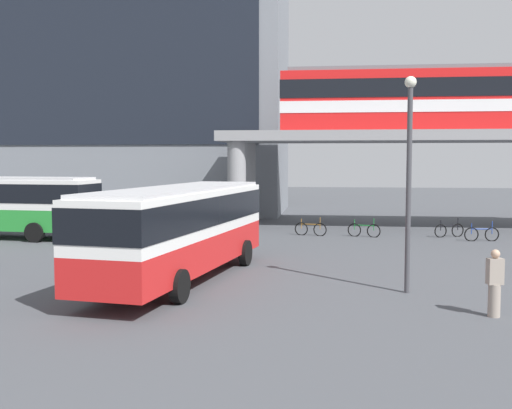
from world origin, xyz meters
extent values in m
plane|color=#47494F|center=(0.00, 10.00, 0.00)|extent=(120.00, 120.00, 0.00)
cube|color=slate|center=(-11.30, 25.85, 9.62)|extent=(26.04, 10.90, 19.25)
cube|color=black|center=(-11.30, 20.35, 10.59)|extent=(23.44, 0.10, 10.78)
cube|color=gray|center=(12.47, 16.28, 5.52)|extent=(27.70, 6.37, 0.60)
cylinder|color=gray|center=(-0.17, 13.90, 2.61)|extent=(1.10, 1.10, 5.22)
cylinder|color=gray|center=(-0.17, 18.66, 2.61)|extent=(1.10, 1.10, 5.22)
cube|color=red|center=(13.03, 16.28, 7.62)|extent=(21.43, 2.90, 3.60)
cube|color=silver|center=(13.03, 16.28, 7.26)|extent=(21.49, 2.96, 0.70)
cube|color=black|center=(13.03, 16.28, 8.34)|extent=(21.49, 2.96, 1.10)
cube|color=slate|center=(13.03, 16.28, 9.54)|extent=(20.57, 2.61, 0.24)
cube|color=red|center=(0.25, -1.74, 1.05)|extent=(4.18, 11.25, 1.10)
cube|color=white|center=(0.25, -1.74, 2.35)|extent=(4.18, 11.25, 1.50)
cube|color=black|center=(0.25, -1.74, 2.43)|extent=(4.22, 11.30, 0.96)
cube|color=silver|center=(0.25, -1.74, 3.16)|extent=(3.97, 10.69, 0.12)
cylinder|color=black|center=(-0.44, 1.93, 0.50)|extent=(0.43, 1.03, 1.00)
cylinder|color=black|center=(2.03, 1.54, 0.50)|extent=(0.43, 1.03, 1.00)
cylinder|color=black|center=(-1.46, -4.59, 0.50)|extent=(0.43, 1.03, 1.00)
cylinder|color=black|center=(1.01, -4.98, 0.50)|extent=(0.43, 1.03, 1.00)
cylinder|color=black|center=(-9.37, 6.95, 0.50)|extent=(1.02, 0.38, 1.00)
cylinder|color=black|center=(-9.12, 9.43, 0.50)|extent=(1.02, 0.38, 1.00)
torus|color=black|center=(4.80, 11.21, 0.34)|extent=(0.74, 0.22, 0.74)
torus|color=black|center=(3.77, 11.44, 0.34)|extent=(0.74, 0.22, 0.74)
cylinder|color=#996626|center=(4.29, 11.33, 0.62)|extent=(1.04, 0.28, 0.05)
cylinder|color=#996626|center=(3.77, 11.44, 0.64)|extent=(0.04, 0.04, 0.55)
cylinder|color=#996626|center=(4.80, 11.21, 0.69)|extent=(0.04, 0.04, 0.65)
torus|color=black|center=(7.65, 10.96, 0.34)|extent=(0.73, 0.27, 0.74)
torus|color=black|center=(6.64, 11.25, 0.34)|extent=(0.73, 0.27, 0.74)
cylinder|color=#1E7F33|center=(7.15, 11.11, 0.62)|extent=(1.02, 0.35, 0.05)
cylinder|color=#1E7F33|center=(6.64, 11.25, 0.64)|extent=(0.04, 0.04, 0.55)
cylinder|color=#1E7F33|center=(7.65, 10.96, 0.69)|extent=(0.04, 0.04, 0.65)
torus|color=black|center=(12.16, 11.77, 0.34)|extent=(0.70, 0.35, 0.74)
torus|color=black|center=(11.19, 11.36, 0.34)|extent=(0.70, 0.35, 0.74)
cylinder|color=black|center=(11.67, 11.56, 0.62)|extent=(0.98, 0.46, 0.05)
cylinder|color=black|center=(11.19, 11.36, 0.64)|extent=(0.04, 0.04, 0.55)
cylinder|color=black|center=(12.16, 11.77, 0.69)|extent=(0.04, 0.04, 0.65)
torus|color=black|center=(13.51, 10.12, 0.34)|extent=(0.74, 0.16, 0.74)
torus|color=black|center=(12.47, 9.98, 0.34)|extent=(0.74, 0.16, 0.74)
cylinder|color=#1E3FA5|center=(12.99, 10.05, 0.62)|extent=(1.05, 0.19, 0.05)
cylinder|color=#1E3FA5|center=(12.47, 9.98, 0.64)|extent=(0.04, 0.04, 0.55)
cylinder|color=#1E3FA5|center=(13.51, 10.12, 0.69)|extent=(0.04, 0.04, 0.65)
cylinder|color=gray|center=(9.62, -5.47, 0.44)|extent=(0.32, 0.32, 0.87)
cube|color=gray|center=(9.62, -5.47, 1.22)|extent=(0.44, 0.33, 0.69)
sphere|color=tan|center=(9.62, -5.47, 1.68)|extent=(0.24, 0.24, 0.24)
cylinder|color=#3F3F44|center=(7.70, -2.74, 3.18)|extent=(0.16, 0.16, 6.35)
sphere|color=silver|center=(7.70, -2.74, 6.50)|extent=(0.36, 0.36, 0.36)
camera|label=1|loc=(5.26, -22.07, 4.16)|focal=43.11mm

